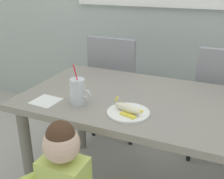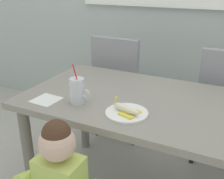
% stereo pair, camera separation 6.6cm
% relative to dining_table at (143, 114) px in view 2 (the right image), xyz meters
% --- Properties ---
extents(dining_table, '(1.47, 0.84, 0.74)m').
position_rel_dining_table_xyz_m(dining_table, '(0.00, 0.00, 0.00)').
color(dining_table, gray).
rests_on(dining_table, ground).
extents(dining_chair_left, '(0.44, 0.45, 0.96)m').
position_rel_dining_table_xyz_m(dining_chair_left, '(-0.46, 0.66, -0.10)').
color(dining_chair_left, gray).
rests_on(dining_chair_left, ground).
extents(toddler_standing, '(0.33, 0.24, 0.84)m').
position_rel_dining_table_xyz_m(toddler_standing, '(-0.19, -0.60, -0.11)').
color(toddler_standing, '#3F4760').
rests_on(toddler_standing, ground).
extents(milk_cup, '(0.13, 0.09, 0.25)m').
position_rel_dining_table_xyz_m(milk_cup, '(-0.32, -0.22, 0.17)').
color(milk_cup, silver).
rests_on(milk_cup, dining_table).
extents(snack_plate, '(0.23, 0.23, 0.01)m').
position_rel_dining_table_xyz_m(snack_plate, '(-0.02, -0.23, 0.11)').
color(snack_plate, white).
rests_on(snack_plate, dining_table).
extents(peeled_banana, '(0.18, 0.13, 0.07)m').
position_rel_dining_table_xyz_m(peeled_banana, '(-0.02, -0.23, 0.13)').
color(peeled_banana, '#F4EAC6').
rests_on(peeled_banana, snack_plate).
extents(paper_napkin, '(0.16, 0.16, 0.00)m').
position_rel_dining_table_xyz_m(paper_napkin, '(-0.51, -0.28, 0.10)').
color(paper_napkin, white).
rests_on(paper_napkin, dining_table).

